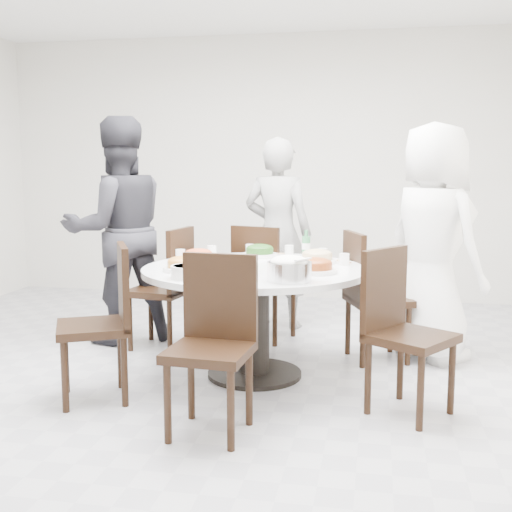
% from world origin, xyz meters
% --- Properties ---
extents(floor, '(6.00, 6.00, 0.01)m').
position_xyz_m(floor, '(0.00, 0.00, 0.00)').
color(floor, '#ACABB0').
rests_on(floor, ground).
extents(wall_back, '(6.00, 0.01, 2.80)m').
position_xyz_m(wall_back, '(0.00, 3.00, 1.40)').
color(wall_back, silver).
rests_on(wall_back, ground).
extents(dining_table, '(1.50, 1.50, 0.75)m').
position_xyz_m(dining_table, '(0.27, 0.29, 0.38)').
color(dining_table, white).
rests_on(dining_table, floor).
extents(chair_ne, '(0.54, 0.54, 0.95)m').
position_xyz_m(chair_ne, '(1.09, 0.82, 0.47)').
color(chair_ne, black).
rests_on(chair_ne, floor).
extents(chair_n, '(0.53, 0.53, 0.95)m').
position_xyz_m(chair_n, '(0.18, 1.25, 0.47)').
color(chair_n, black).
rests_on(chair_n, floor).
extents(chair_nw, '(0.47, 0.47, 0.95)m').
position_xyz_m(chair_nw, '(-0.60, 0.84, 0.47)').
color(chair_nw, black).
rests_on(chair_nw, floor).
extents(chair_sw, '(0.56, 0.56, 0.95)m').
position_xyz_m(chair_sw, '(-0.61, -0.33, 0.47)').
color(chair_sw, black).
rests_on(chair_sw, floor).
extents(chair_s, '(0.45, 0.45, 0.95)m').
position_xyz_m(chair_s, '(0.22, -0.70, 0.47)').
color(chair_s, black).
rests_on(chair_s, floor).
extents(chair_se, '(0.58, 0.58, 0.95)m').
position_xyz_m(chair_se, '(1.27, -0.21, 0.47)').
color(chair_se, black).
rests_on(chair_se, floor).
extents(diner_right, '(0.98, 1.00, 1.73)m').
position_xyz_m(diner_right, '(1.47, 0.93, 0.87)').
color(diner_right, white).
rests_on(diner_right, floor).
extents(diner_middle, '(0.67, 0.50, 1.67)m').
position_xyz_m(diner_middle, '(0.21, 1.68, 0.83)').
color(diner_middle, black).
rests_on(diner_middle, floor).
extents(diner_left, '(1.12, 1.08, 1.81)m').
position_xyz_m(diner_left, '(-0.98, 0.97, 0.91)').
color(diner_left, black).
rests_on(diner_left, floor).
extents(dish_greens, '(0.26, 0.26, 0.07)m').
position_xyz_m(dish_greens, '(0.21, 0.79, 0.78)').
color(dish_greens, white).
rests_on(dish_greens, dining_table).
extents(dish_pale, '(0.27, 0.27, 0.07)m').
position_xyz_m(dish_pale, '(0.66, 0.57, 0.79)').
color(dish_pale, white).
rests_on(dish_pale, dining_table).
extents(dish_orange, '(0.25, 0.25, 0.07)m').
position_xyz_m(dish_orange, '(-0.17, 0.46, 0.78)').
color(dish_orange, white).
rests_on(dish_orange, dining_table).
extents(dish_redbrown, '(0.28, 0.28, 0.07)m').
position_xyz_m(dish_redbrown, '(0.69, 0.14, 0.79)').
color(dish_redbrown, white).
rests_on(dish_redbrown, dining_table).
extents(dish_tofu, '(0.27, 0.27, 0.07)m').
position_xyz_m(dish_tofu, '(-0.15, 0.06, 0.79)').
color(dish_tofu, white).
rests_on(dish_tofu, dining_table).
extents(rice_bowl, '(0.26, 0.26, 0.11)m').
position_xyz_m(rice_bowl, '(0.57, -0.17, 0.81)').
color(rice_bowl, silver).
rests_on(rice_bowl, dining_table).
extents(soup_bowl, '(0.25, 0.25, 0.08)m').
position_xyz_m(soup_bowl, '(-0.03, -0.18, 0.79)').
color(soup_bowl, white).
rests_on(soup_bowl, dining_table).
extents(beverage_bottle, '(0.06, 0.06, 0.21)m').
position_xyz_m(beverage_bottle, '(0.56, 0.77, 0.85)').
color(beverage_bottle, '#307947').
rests_on(beverage_bottle, dining_table).
extents(tea_cups, '(0.07, 0.07, 0.08)m').
position_xyz_m(tea_cups, '(0.28, 0.91, 0.79)').
color(tea_cups, white).
rests_on(tea_cups, dining_table).
extents(chopsticks, '(0.24, 0.04, 0.01)m').
position_xyz_m(chopsticks, '(0.25, 0.98, 0.76)').
color(chopsticks, tan).
rests_on(chopsticks, dining_table).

